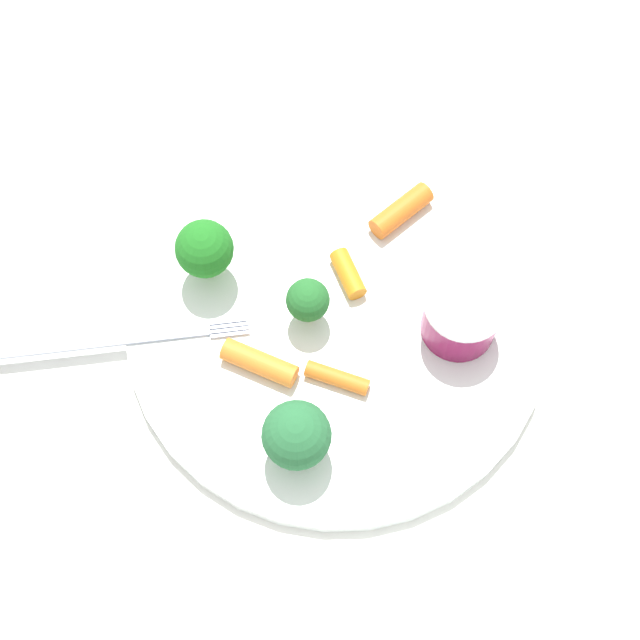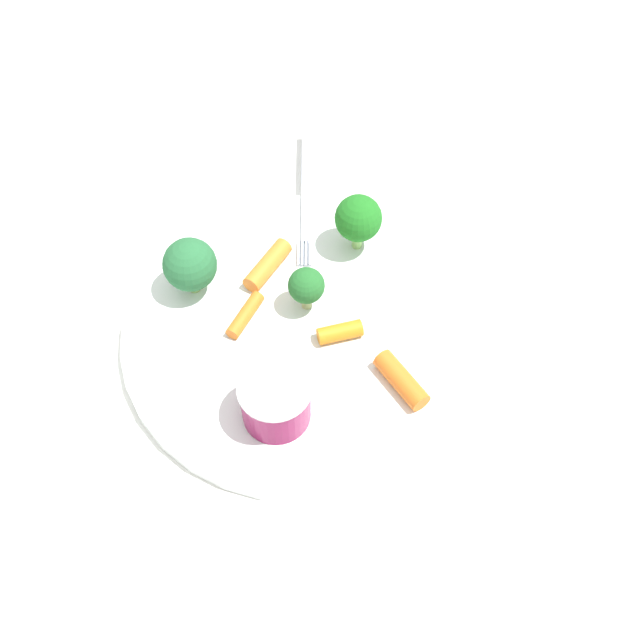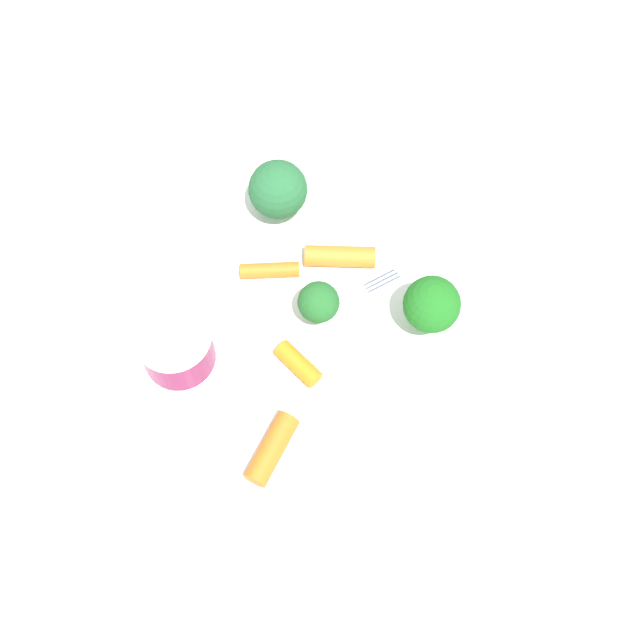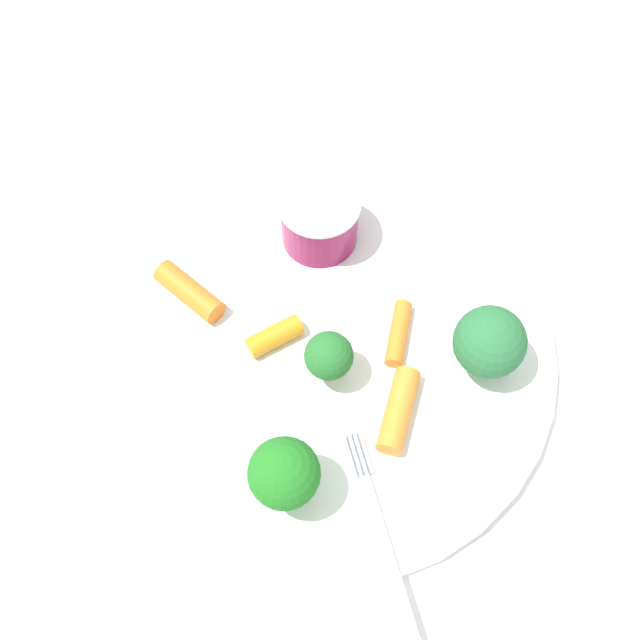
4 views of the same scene
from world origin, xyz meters
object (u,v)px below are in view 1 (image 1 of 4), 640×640
Objects in this scene: carrot_stick_0 at (401,211)px; carrot_stick_2 at (259,363)px; broccoli_floret_2 at (204,249)px; broccoli_floret_0 at (308,301)px; fork at (126,340)px; sauce_cup at (461,316)px; carrot_stick_1 at (337,378)px; plate at (337,320)px; broccoli_floret_1 at (297,435)px; carrot_stick_3 at (348,274)px.

carrot_stick_0 is 0.95× the size of carrot_stick_2.
broccoli_floret_0 is at bearing 44.94° from broccoli_floret_2.
broccoli_floret_2 reaches higher than carrot_stick_0.
broccoli_floret_0 is 0.13m from fork.
sauce_cup is 0.24m from fork.
broccoli_floret_2 is 0.13m from carrot_stick_1.
sauce_cup reaches higher than plate.
carrot_stick_0 is at bearing 141.04° from carrot_stick_1.
fork is (-0.11, -0.09, -0.03)m from broccoli_floret_1.
broccoli_floret_1 reaches higher than carrot_stick_0.
plate is at bearing 78.45° from fork.
broccoli_floret_1 is 1.22× the size of carrot_stick_1.
carrot_stick_0 is at bearing 121.29° from carrot_stick_2.
sauce_cup is 0.98× the size of broccoli_floret_2.
fork is (0.03, -0.22, -0.01)m from carrot_stick_0.
broccoli_floret_1 is at bearing -41.31° from carrot_stick_0.
broccoli_floret_2 reaches higher than broccoli_floret_0.
carrot_stick_0 reaches higher than fork.
carrot_stick_3 is at bearing 118.62° from broccoli_floret_0.
broccoli_floret_0 is 0.11m from carrot_stick_0.
carrot_stick_1 is 0.83× the size of carrot_stick_2.
broccoli_floret_0 is 0.78× the size of broccoli_floret_1.
broccoli_floret_2 is at bearing -90.04° from carrot_stick_0.
broccoli_floret_1 is at bearing -34.19° from plate.
plate is at bearing -114.77° from sauce_cup.
carrot_stick_0 is at bearing 123.71° from carrot_stick_3.
sauce_cup is at bearing 65.23° from plate.
broccoli_floret_0 is 0.24× the size of fork.
sauce_cup is 1.51× the size of carrot_stick_3.
broccoli_floret_2 is 1.26× the size of carrot_stick_1.
carrot_stick_3 is at bearing 88.93° from fork.
plate is at bearing 160.84° from carrot_stick_1.
carrot_stick_0 is at bearing -176.94° from sauce_cup.
carrot_stick_0 is at bearing 89.96° from broccoli_floret_2.
carrot_stick_0 is (-0.10, -0.01, -0.01)m from sauce_cup.
carrot_stick_0 is 0.29× the size of fork.
broccoli_floret_2 is 0.11m from carrot_stick_3.
broccoli_floret_1 is 1.02× the size of carrot_stick_2.
carrot_stick_1 is (0.05, -0.02, 0.01)m from plate.
carrot_stick_1 is 0.15m from fork.
carrot_stick_1 reaches higher than plate.
carrot_stick_0 is at bearing 121.73° from broccoli_floret_0.
carrot_stick_2 is at bearing -96.79° from sauce_cup.
fork is at bearing -120.17° from carrot_stick_1.
carrot_stick_1 is at bearing 132.74° from broccoli_floret_1.
sauce_cup is 1.01× the size of broccoli_floret_1.
plate is 5.88× the size of carrot_stick_0.
carrot_stick_2 is at bearing -119.58° from carrot_stick_1.
carrot_stick_1 is at bearing 60.42° from carrot_stick_2.
carrot_stick_3 is at bearing 119.58° from carrot_stick_2.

